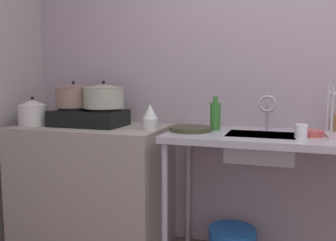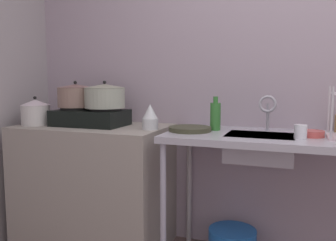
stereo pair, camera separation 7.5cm
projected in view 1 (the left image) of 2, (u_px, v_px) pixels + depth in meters
wall_back at (318, 58)px, 2.33m from camera, size 5.02×0.10×2.67m
counter_concrete at (93, 186)px, 2.57m from camera, size 1.06×0.61×0.87m
counter_sink at (280, 146)px, 2.12m from camera, size 1.36×0.61×0.87m
stove at (89, 117)px, 2.52m from camera, size 0.50×0.32×0.13m
pot_on_left_burner at (74, 96)px, 2.54m from camera, size 0.26×0.26×0.19m
pot_on_right_burner at (104, 96)px, 2.46m from camera, size 0.29×0.29×0.19m
pot_beside_stove at (33, 113)px, 2.53m from camera, size 0.20×0.20×0.21m
percolator at (150, 117)px, 2.33m from camera, size 0.11×0.11×0.17m
sink_basin at (260, 147)px, 2.14m from camera, size 0.39×0.29×0.16m
faucet at (267, 107)px, 2.24m from camera, size 0.11×0.06×0.23m
frying_pan at (190, 129)px, 2.27m from camera, size 0.27×0.27×0.03m
cup_by_rack at (301, 131)px, 2.00m from camera, size 0.07×0.07×0.08m
small_bowl_on_drainboard at (312, 133)px, 2.07m from camera, size 0.14×0.14×0.04m
bottle_by_sink at (215, 116)px, 2.31m from camera, size 0.07×0.07×0.22m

